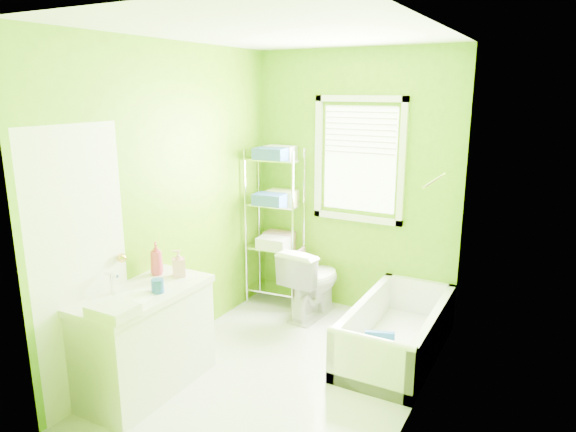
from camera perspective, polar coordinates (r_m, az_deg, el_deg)
The scene contains 9 objects.
ground at distance 4.34m, azimuth -0.49°, elevation -16.82°, with size 2.90×2.90×0.00m, color silver.
room_envelope at distance 3.79m, azimuth -0.54°, elevation 3.72°, with size 2.14×2.94×2.62m.
window at distance 5.04m, azimuth 7.91°, elevation 6.92°, with size 0.92×0.05×1.22m.
door at distance 3.83m, azimuth -21.90°, elevation -5.63°, with size 0.09×0.80×2.00m.
right_wall_decor at distance 3.45m, azimuth 14.53°, elevation -1.61°, with size 0.04×1.48×1.17m.
bathtub at distance 4.59m, azimuth 11.86°, elevation -13.17°, with size 0.68×1.45×0.47m.
toilet at distance 5.14m, azimuth 2.66°, elevation -7.23°, with size 0.41×0.71×0.73m, color white.
vanity at distance 4.07m, azimuth -15.62°, elevation -12.79°, with size 0.56×1.05×1.05m.
wire_shelf_unit at distance 5.28m, azimuth -1.24°, elevation 0.71°, with size 0.58×0.47×1.65m.
Camera 1 is at (1.81, -3.26, 2.22)m, focal length 32.00 mm.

